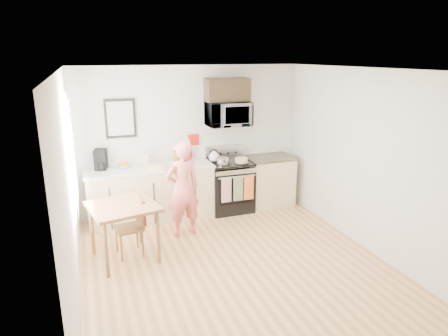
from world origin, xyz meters
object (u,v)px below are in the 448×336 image
object	(u,v)px
chair	(136,218)
cake	(241,161)
microwave	(228,114)
range	(230,187)
dining_table	(123,211)
person	(183,189)

from	to	relation	value
chair	cake	xyz separation A→B (m)	(1.98, 0.96, 0.43)
microwave	chair	distance (m)	2.52
range	dining_table	distance (m)	2.39
range	cake	distance (m)	0.58
range	dining_table	size ratio (longest dim) A/B	1.31
dining_table	chair	size ratio (longest dim) A/B	1.05
dining_table	cake	world-z (taller)	cake
dining_table	cake	distance (m)	2.43
range	cake	xyz separation A→B (m)	(0.15, -0.17, 0.53)
range	dining_table	bearing A→B (deg)	-148.25
cake	dining_table	bearing A→B (deg)	-153.49
person	chair	xyz separation A→B (m)	(-0.77, -0.38, -0.22)
person	dining_table	bearing A→B (deg)	15.22
person	cake	bearing A→B (deg)	-166.29
range	dining_table	world-z (taller)	range
range	person	size ratio (longest dim) A/B	0.76
microwave	person	xyz separation A→B (m)	(-1.06, -0.86, -1.00)
range	cake	size ratio (longest dim) A/B	4.21
microwave	cake	distance (m)	0.85
dining_table	cake	bearing A→B (deg)	26.51
microwave	dining_table	bearing A→B (deg)	-146.15
microwave	person	distance (m)	1.69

